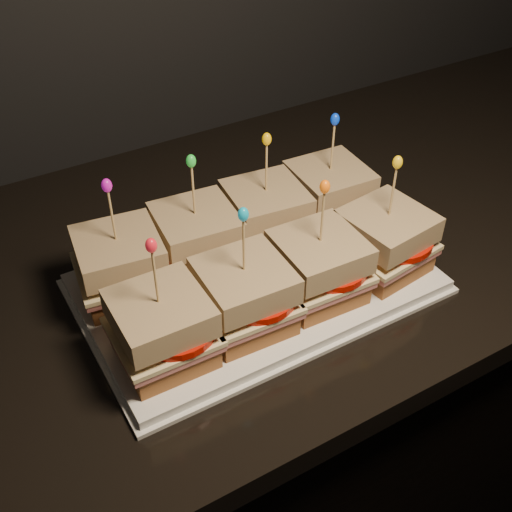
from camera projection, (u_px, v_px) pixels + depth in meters
cabinet at (301, 412)px, 1.27m from camera, size 2.40×0.63×0.88m
granite_slab at (315, 226)px, 0.98m from camera, size 2.44×0.67×0.04m
platter at (256, 283)px, 0.83m from camera, size 0.43×0.27×0.02m
platter_rim at (256, 287)px, 0.84m from camera, size 0.45×0.28×0.01m
sandwich_0_bread_bot at (124, 283)px, 0.80m from camera, size 0.11×0.11×0.03m
sandwich_0_ham at (122, 273)px, 0.79m from camera, size 0.12×0.12×0.01m
sandwich_0_cheese at (121, 268)px, 0.79m from camera, size 0.12×0.12×0.01m
sandwich_0_tomato at (131, 263)px, 0.78m from camera, size 0.10×0.10×0.01m
sandwich_0_bread_top at (118, 250)px, 0.77m from camera, size 0.11×0.11×0.03m
sandwich_0_pick at (112, 218)px, 0.74m from camera, size 0.00×0.00×0.09m
sandwich_0_frill at (107, 185)px, 0.71m from camera, size 0.01×0.01×0.02m
sandwich_1_bread_bot at (198, 257)px, 0.84m from camera, size 0.11×0.11×0.03m
sandwich_1_ham at (197, 246)px, 0.83m from camera, size 0.12×0.11×0.01m
sandwich_1_cheese at (197, 242)px, 0.83m from camera, size 0.12×0.11×0.01m
sandwich_1_tomato at (207, 237)px, 0.82m from camera, size 0.10×0.10×0.01m
sandwich_1_bread_top at (196, 224)px, 0.81m from camera, size 0.11×0.11×0.03m
sandwich_1_pick at (193, 193)px, 0.78m from camera, size 0.00×0.00×0.09m
sandwich_1_frill at (191, 161)px, 0.75m from camera, size 0.01×0.01×0.02m
sandwich_2_bread_bot at (266, 233)px, 0.88m from camera, size 0.11×0.11×0.03m
sandwich_2_ham at (266, 222)px, 0.87m from camera, size 0.12×0.11×0.01m
sandwich_2_cheese at (266, 218)px, 0.87m from camera, size 0.12×0.12×0.01m
sandwich_2_tomato at (276, 213)px, 0.86m from camera, size 0.10×0.10×0.01m
sandwich_2_bread_top at (266, 201)px, 0.85m from camera, size 0.11×0.11×0.03m
sandwich_2_pick at (266, 170)px, 0.82m from camera, size 0.00×0.00×0.09m
sandwich_2_frill at (267, 139)px, 0.79m from camera, size 0.01×0.01×0.02m
sandwich_3_bread_bot at (327, 211)px, 0.92m from camera, size 0.10×0.10×0.03m
sandwich_3_ham at (328, 201)px, 0.91m from camera, size 0.11×0.11×0.01m
sandwich_3_cheese at (328, 197)px, 0.91m from camera, size 0.11×0.11×0.01m
sandwich_3_tomato at (338, 192)px, 0.90m from camera, size 0.10×0.10×0.01m
sandwich_3_bread_top at (330, 179)px, 0.89m from camera, size 0.10×0.10×0.03m
sandwich_3_pick at (332, 150)px, 0.86m from camera, size 0.00×0.00×0.09m
sandwich_3_frill at (335, 119)px, 0.83m from camera, size 0.01×0.01×0.02m
sandwich_4_bread_bot at (165, 347)px, 0.72m from camera, size 0.10×0.10×0.03m
sandwich_4_ham at (163, 336)px, 0.71m from camera, size 0.11×0.10×0.01m
sandwich_4_cheese at (163, 332)px, 0.70m from camera, size 0.11×0.11×0.01m
sandwich_4_tomato at (174, 326)px, 0.70m from camera, size 0.10×0.10×0.01m
sandwich_4_bread_top at (160, 313)px, 0.68m from camera, size 0.10×0.10×0.03m
sandwich_4_pick at (156, 280)px, 0.65m from camera, size 0.00×0.00×0.09m
sandwich_4_frill at (151, 246)px, 0.63m from camera, size 0.01×0.01×0.02m
sandwich_5_bread_bot at (245, 314)px, 0.76m from camera, size 0.10×0.10×0.03m
sandwich_5_ham at (245, 303)px, 0.75m from camera, size 0.11×0.11×0.01m
sandwich_5_cheese at (245, 299)px, 0.74m from camera, size 0.11×0.11×0.01m
sandwich_5_tomato at (256, 294)px, 0.74m from camera, size 0.10×0.10×0.01m
sandwich_5_bread_top at (244, 280)px, 0.72m from camera, size 0.10×0.10×0.03m
sandwich_5_pick at (244, 248)px, 0.70m from camera, size 0.00×0.00×0.09m
sandwich_5_frill at (243, 214)px, 0.67m from camera, size 0.01×0.01×0.02m
sandwich_6_bread_bot at (317, 285)px, 0.80m from camera, size 0.10×0.10×0.03m
sandwich_6_ham at (318, 274)px, 0.79m from camera, size 0.11×0.11×0.01m
sandwich_6_cheese at (318, 270)px, 0.78m from camera, size 0.11×0.11×0.01m
sandwich_6_tomato at (329, 265)px, 0.78m from camera, size 0.10×0.10×0.01m
sandwich_6_bread_top at (320, 251)px, 0.77m from camera, size 0.10×0.10×0.03m
sandwich_6_pick at (322, 220)px, 0.74m from camera, size 0.00×0.00×0.09m
sandwich_6_frill at (325, 187)px, 0.71m from camera, size 0.01×0.01×0.02m
sandwich_7_bread_bot at (382, 258)px, 0.84m from camera, size 0.11×0.11×0.03m
sandwich_7_ham at (384, 248)px, 0.83m from camera, size 0.12×0.11×0.01m
sandwich_7_cheese at (384, 243)px, 0.82m from camera, size 0.12×0.12×0.01m
sandwich_7_tomato at (396, 238)px, 0.82m from camera, size 0.10×0.10×0.01m
sandwich_7_bread_top at (387, 225)px, 0.81m from camera, size 0.11×0.11×0.03m
sandwich_7_pick at (392, 194)px, 0.78m from camera, size 0.00×0.00×0.09m
sandwich_7_frill at (398, 162)px, 0.75m from camera, size 0.01×0.01×0.02m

